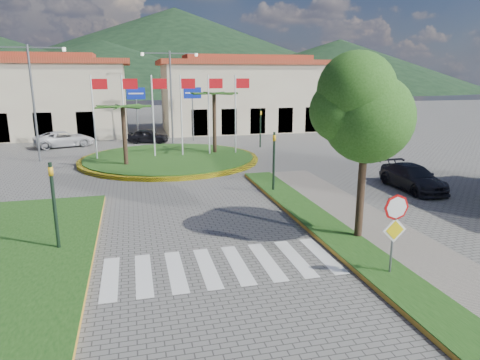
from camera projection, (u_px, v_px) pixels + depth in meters
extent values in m
plane|color=slate|center=(253.00, 338.00, 10.05)|extent=(160.00, 160.00, 0.00)
cube|color=gray|center=(420.00, 271.00, 13.34)|extent=(4.00, 28.00, 0.15)
cube|color=#194213|center=(386.00, 275.00, 13.05)|extent=(1.60, 28.00, 0.18)
cube|color=#194213|center=(15.00, 259.00, 14.14)|extent=(5.00, 14.00, 0.18)
cube|color=silver|center=(219.00, 266.00, 13.82)|extent=(8.00, 3.00, 0.01)
cylinder|color=yellow|center=(170.00, 159.00, 30.73)|extent=(12.70, 12.70, 0.24)
cylinder|color=#194213|center=(170.00, 159.00, 30.73)|extent=(12.00, 12.00, 0.30)
cylinder|color=black|center=(125.00, 138.00, 27.68)|extent=(0.28, 0.28, 4.05)
cylinder|color=black|center=(214.00, 125.00, 31.97)|extent=(0.28, 0.28, 4.68)
cylinder|color=silver|center=(94.00, 120.00, 29.33)|extent=(0.10, 0.10, 6.00)
cube|color=red|center=(100.00, 84.00, 28.88)|extent=(1.00, 0.03, 0.70)
cylinder|color=silver|center=(124.00, 119.00, 29.80)|extent=(0.10, 0.10, 6.00)
cube|color=red|center=(130.00, 84.00, 29.35)|extent=(1.00, 0.03, 0.70)
cylinder|color=silver|center=(153.00, 118.00, 30.27)|extent=(0.10, 0.10, 6.00)
cube|color=red|center=(160.00, 84.00, 29.83)|extent=(1.00, 0.03, 0.70)
cylinder|color=silver|center=(182.00, 118.00, 30.75)|extent=(0.10, 0.10, 6.00)
cube|color=red|center=(188.00, 84.00, 30.30)|extent=(1.00, 0.03, 0.70)
cylinder|color=silver|center=(209.00, 117.00, 31.22)|extent=(0.10, 0.10, 6.00)
cube|color=red|center=(216.00, 83.00, 30.78)|extent=(1.00, 0.03, 0.70)
cylinder|color=silver|center=(235.00, 116.00, 31.70)|extent=(0.10, 0.10, 6.00)
cube|color=red|center=(243.00, 83.00, 31.25)|extent=(1.00, 0.03, 0.70)
cylinder|color=slate|center=(393.00, 239.00, 12.80)|extent=(0.07, 0.07, 2.50)
cylinder|color=red|center=(396.00, 207.00, 12.51)|extent=(0.80, 0.03, 0.80)
cube|color=yellow|center=(395.00, 230.00, 12.67)|extent=(0.78, 0.03, 0.78)
cylinder|color=black|center=(361.00, 183.00, 15.53)|extent=(0.28, 0.28, 4.40)
ellipsoid|color=#1F4C14|center=(367.00, 99.00, 14.81)|extent=(3.60, 3.60, 3.20)
cylinder|color=black|center=(55.00, 208.00, 14.55)|extent=(0.12, 0.12, 3.20)
imported|color=#EDA916|center=(52.00, 180.00, 14.31)|extent=(0.15, 0.18, 0.90)
cylinder|color=black|center=(274.00, 163.00, 22.03)|extent=(0.12, 0.12, 3.20)
imported|color=#EDA916|center=(274.00, 144.00, 21.79)|extent=(0.15, 0.18, 0.90)
cylinder|color=black|center=(260.00, 128.00, 36.04)|extent=(0.12, 0.12, 3.20)
imported|color=#EDA916|center=(260.00, 117.00, 35.80)|extent=(0.18, 0.15, 0.90)
cylinder|color=slate|center=(137.00, 114.00, 38.13)|extent=(0.12, 0.12, 5.20)
cube|color=#0F24AC|center=(136.00, 93.00, 37.65)|extent=(1.60, 0.05, 1.00)
cylinder|color=slate|center=(193.00, 113.00, 39.32)|extent=(0.12, 0.12, 5.20)
cube|color=#0F24AC|center=(192.00, 93.00, 38.83)|extent=(1.60, 0.05, 1.00)
cylinder|color=slate|center=(171.00, 98.00, 37.57)|extent=(0.16, 0.16, 8.00)
cube|color=slate|center=(155.00, 53.00, 36.37)|extent=(2.40, 0.08, 0.08)
cube|color=slate|center=(184.00, 53.00, 36.94)|extent=(2.40, 0.08, 0.08)
cylinder|color=slate|center=(34.00, 105.00, 29.55)|extent=(0.16, 0.16, 8.00)
cube|color=slate|center=(8.00, 47.00, 28.35)|extent=(2.40, 0.08, 0.08)
cube|color=slate|center=(47.00, 48.00, 28.92)|extent=(2.40, 0.08, 0.08)
cube|color=beige|center=(9.00, 101.00, 41.66)|extent=(22.00, 9.00, 7.00)
cube|color=#94351C|center=(4.00, 61.00, 40.76)|extent=(23.32, 9.54, 0.50)
cube|color=#94351C|center=(3.00, 56.00, 40.64)|extent=(16.50, 4.95, 0.60)
cube|color=beige|center=(247.00, 98.00, 47.35)|extent=(18.00, 9.00, 7.00)
cube|color=#94351C|center=(247.00, 63.00, 46.45)|extent=(19.08, 9.54, 0.50)
cube|color=#94351C|center=(247.00, 58.00, 46.33)|extent=(13.50, 4.95, 0.60)
cone|color=black|center=(176.00, 50.00, 160.62)|extent=(180.00, 180.00, 30.00)
cone|color=black|center=(339.00, 66.00, 151.57)|extent=(120.00, 120.00, 18.00)
cone|color=black|center=(103.00, 68.00, 128.13)|extent=(110.00, 110.00, 16.00)
imported|color=silver|center=(64.00, 139.00, 36.46)|extent=(5.32, 3.71, 1.35)
imported|color=black|center=(148.00, 136.00, 38.61)|extent=(3.89, 2.45, 1.23)
imported|color=black|center=(201.00, 129.00, 43.91)|extent=(3.62, 1.58, 1.16)
imported|color=black|center=(413.00, 177.00, 22.95)|extent=(1.89, 4.54, 1.31)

